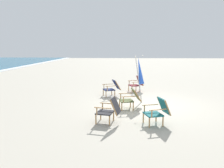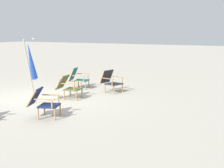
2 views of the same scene
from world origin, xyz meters
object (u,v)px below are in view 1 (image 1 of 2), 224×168
beach_chair_back_left (131,98)px  beach_chair_far_center (137,83)px  beach_chair_mid_center (110,109)px  beach_chair_front_left (112,87)px  umbrella_furled_blue (140,71)px  beach_chair_back_right (158,110)px

beach_chair_back_left → beach_chair_far_center: 3.46m
beach_chair_far_center → beach_chair_mid_center: 5.18m
beach_chair_front_left → umbrella_furled_blue: umbrella_furled_blue is taller
beach_chair_back_right → beach_chair_far_center: bearing=3.3°
beach_chair_mid_center → beach_chair_front_left: bearing=1.2°
umbrella_furled_blue → beach_chair_back_right: bearing=-173.5°
beach_chair_mid_center → beach_chair_far_center: bearing=-13.1°
beach_chair_far_center → beach_chair_back_left: bearing=172.4°
beach_chair_back_left → beach_chair_mid_center: size_ratio=1.06×
beach_chair_back_left → beach_chair_back_right: size_ratio=1.03×
beach_chair_front_left → beach_chair_back_left: (-2.19, -0.79, -0.00)m
beach_chair_back_left → beach_chair_far_center: bearing=-7.6°
beach_chair_front_left → beach_chair_mid_center: (-3.81, -0.08, 0.01)m
beach_chair_back_right → umbrella_furled_blue: (2.90, 0.33, 0.88)m
beach_chair_front_left → beach_chair_back_right: bearing=-158.1°
beach_chair_far_center → beach_chair_mid_center: beach_chair_far_center is taller
beach_chair_back_right → umbrella_furled_blue: umbrella_furled_blue is taller
beach_chair_far_center → beach_chair_mid_center: (-5.04, 1.17, -0.00)m
beach_chair_back_right → beach_chair_back_left: bearing=24.4°
umbrella_furled_blue → beach_chair_front_left: bearing=52.1°
beach_chair_front_left → umbrella_furled_blue: bearing=-127.9°
beach_chair_far_center → beach_chair_back_right: bearing=-176.7°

